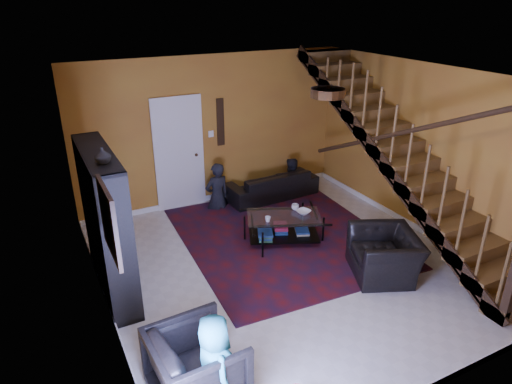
% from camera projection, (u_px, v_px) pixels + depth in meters
% --- Properties ---
extents(floor, '(5.50, 5.50, 0.00)m').
position_uv_depth(floor, '(286.00, 265.00, 6.91)').
color(floor, beige).
rests_on(floor, ground).
extents(room, '(5.50, 5.50, 5.50)m').
position_uv_depth(room, '(173.00, 243.00, 7.42)').
color(room, '#B18127').
rests_on(room, ground).
extents(staircase, '(0.95, 5.02, 3.18)m').
position_uv_depth(staircase, '(403.00, 156.00, 7.24)').
color(staircase, brown).
rests_on(staircase, floor).
extents(bookshelf, '(0.35, 1.80, 2.00)m').
position_uv_depth(bookshelf, '(107.00, 226.00, 6.00)').
color(bookshelf, black).
rests_on(bookshelf, floor).
extents(door, '(0.82, 0.05, 2.05)m').
position_uv_depth(door, '(179.00, 155.00, 8.43)').
color(door, silver).
rests_on(door, floor).
extents(framed_picture, '(0.04, 0.74, 0.74)m').
position_uv_depth(framed_picture, '(109.00, 222.00, 4.40)').
color(framed_picture, maroon).
rests_on(framed_picture, room).
extents(wall_hanging, '(0.14, 0.03, 0.90)m').
position_uv_depth(wall_hanging, '(220.00, 122.00, 8.58)').
color(wall_hanging, black).
rests_on(wall_hanging, room).
extents(ceiling_fixture, '(0.40, 0.40, 0.10)m').
position_uv_depth(ceiling_fixture, '(328.00, 93.00, 5.17)').
color(ceiling_fixture, '#3F2814').
rests_on(ceiling_fixture, room).
extents(rug, '(3.35, 3.78, 0.02)m').
position_uv_depth(rug, '(283.00, 236.00, 7.69)').
color(rug, '#460C10').
rests_on(rug, floor).
extents(sofa, '(1.88, 0.82, 0.54)m').
position_uv_depth(sofa, '(272.00, 184.00, 9.11)').
color(sofa, black).
rests_on(sofa, floor).
extents(armchair_left, '(0.91, 0.89, 0.79)m').
position_uv_depth(armchair_left, '(197.00, 367.00, 4.49)').
color(armchair_left, black).
rests_on(armchair_left, floor).
extents(armchair_right, '(1.20, 1.26, 0.65)m').
position_uv_depth(armchair_right, '(384.00, 254.00, 6.56)').
color(armchair_right, black).
rests_on(armchair_right, floor).
extents(person_adult_a, '(0.52, 0.37, 1.34)m').
position_uv_depth(person_adult_a, '(217.00, 197.00, 8.69)').
color(person_adult_a, black).
rests_on(person_adult_a, sofa).
extents(person_adult_b, '(0.61, 0.50, 1.17)m').
position_uv_depth(person_adult_b, '(290.00, 186.00, 9.40)').
color(person_adult_b, black).
rests_on(person_adult_b, sofa).
extents(person_child, '(0.36, 0.55, 1.12)m').
position_uv_depth(person_child, '(215.00, 366.00, 4.28)').
color(person_child, '#185B57').
rests_on(person_child, armchair_left).
extents(coffee_table, '(1.37, 1.12, 0.45)m').
position_uv_depth(coffee_table, '(284.00, 227.00, 7.48)').
color(coffee_table, black).
rests_on(coffee_table, floor).
extents(cup_a, '(0.12, 0.12, 0.10)m').
position_uv_depth(cup_a, '(295.00, 207.00, 7.61)').
color(cup_a, '#999999').
rests_on(cup_a, coffee_table).
extents(cup_b, '(0.11, 0.11, 0.08)m').
position_uv_depth(cup_b, '(268.00, 219.00, 7.22)').
color(cup_b, '#999999').
rests_on(cup_b, coffee_table).
extents(bowl, '(0.28, 0.28, 0.06)m').
position_uv_depth(bowl, '(304.00, 212.00, 7.49)').
color(bowl, '#999999').
rests_on(bowl, coffee_table).
extents(vase, '(0.18, 0.18, 0.19)m').
position_uv_depth(vase, '(103.00, 155.00, 5.14)').
color(vase, '#999999').
rests_on(vase, bookshelf).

